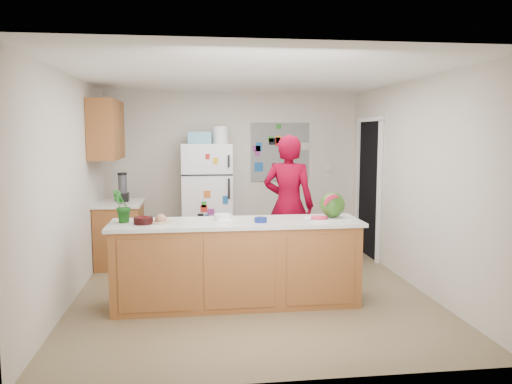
{
  "coord_description": "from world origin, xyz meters",
  "views": [
    {
      "loc": [
        -0.66,
        -5.74,
        1.85
      ],
      "look_at": [
        0.1,
        0.2,
        1.15
      ],
      "focal_mm": 35.0,
      "sensor_mm": 36.0,
      "label": 1
    }
  ],
  "objects": [
    {
      "name": "floor",
      "position": [
        0.0,
        0.0,
        -0.01
      ],
      "size": [
        4.0,
        4.5,
        0.02
      ],
      "primitive_type": "cube",
      "color": "brown",
      "rests_on": "ground"
    },
    {
      "name": "keys",
      "position": [
        0.58,
        -0.6,
        0.93
      ],
      "size": [
        0.09,
        0.05,
        0.01
      ],
      "primitive_type": "cube",
      "rotation": [
        0.0,
        0.0,
        -0.21
      ],
      "color": "gray",
      "rests_on": "peninsula_top"
    },
    {
      "name": "plate",
      "position": [
        -1.0,
        -0.49,
        0.93
      ],
      "size": [
        0.33,
        0.33,
        0.02
      ],
      "primitive_type": "cylinder",
      "rotation": [
        0.0,
        0.0,
        0.29
      ],
      "color": "tan",
      "rests_on": "peninsula_top"
    },
    {
      "name": "side_counter_top",
      "position": [
        -1.69,
        1.35,
        0.88
      ],
      "size": [
        0.64,
        0.84,
        0.04
      ],
      "primitive_type": "cube",
      "color": "silver",
      "rests_on": "side_counter_base"
    },
    {
      "name": "peninsula_base",
      "position": [
        -0.2,
        -0.5,
        0.44
      ],
      "size": [
        2.6,
        0.62,
        0.88
      ],
      "primitive_type": "cube",
      "color": "brown",
      "rests_on": "floor"
    },
    {
      "name": "paper_towel",
      "position": [
        -0.32,
        -0.52,
        0.93
      ],
      "size": [
        0.18,
        0.17,
        0.02
      ],
      "primitive_type": "cube",
      "rotation": [
        0.0,
        0.0,
        -0.16
      ],
      "color": "white",
      "rests_on": "peninsula_top"
    },
    {
      "name": "ceiling",
      "position": [
        0.0,
        0.0,
        2.51
      ],
      "size": [
        4.0,
        4.5,
        0.02
      ],
      "primitive_type": "cube",
      "color": "white",
      "rests_on": "wall_back"
    },
    {
      "name": "wall_back",
      "position": [
        0.0,
        2.26,
        1.25
      ],
      "size": [
        4.0,
        0.02,
        2.5
      ],
      "primitive_type": "cube",
      "color": "beige",
      "rests_on": "ground"
    },
    {
      "name": "potted_plant",
      "position": [
        -1.4,
        -0.45,
        1.1
      ],
      "size": [
        0.25,
        0.24,
        0.35
      ],
      "primitive_type": "imported",
      "rotation": [
        0.0,
        0.0,
        3.73
      ],
      "color": "#0E480E",
      "rests_on": "peninsula_top"
    },
    {
      "name": "refrigerator",
      "position": [
        -0.45,
        1.88,
        0.85
      ],
      "size": [
        0.75,
        0.7,
        1.7
      ],
      "primitive_type": "cube",
      "color": "silver",
      "rests_on": "floor"
    },
    {
      "name": "peninsula_top",
      "position": [
        -0.2,
        -0.5,
        0.9
      ],
      "size": [
        2.68,
        0.7,
        0.04
      ],
      "primitive_type": "cube",
      "color": "silver",
      "rests_on": "peninsula_base"
    },
    {
      "name": "upper_cabinets",
      "position": [
        -1.82,
        1.3,
        1.9
      ],
      "size": [
        0.35,
        1.0,
        0.8
      ],
      "primitive_type": "cube",
      "color": "brown",
      "rests_on": "wall_left"
    },
    {
      "name": "cutting_board",
      "position": [
        0.8,
        -0.48,
        0.93
      ],
      "size": [
        0.49,
        0.41,
        0.01
      ],
      "primitive_type": "cube",
      "rotation": [
        0.0,
        0.0,
        0.23
      ],
      "color": "white",
      "rests_on": "peninsula_top"
    },
    {
      "name": "wall_left",
      "position": [
        -2.01,
        0.0,
        1.25
      ],
      "size": [
        0.02,
        4.5,
        2.5
      ],
      "primitive_type": "cube",
      "color": "beige",
      "rests_on": "ground"
    },
    {
      "name": "watermelon_slice",
      "position": [
        0.7,
        -0.53,
        0.94
      ],
      "size": [
        0.18,
        0.18,
        0.02
      ],
      "primitive_type": "cylinder",
      "color": "#C13D30",
      "rests_on": "cutting_board"
    },
    {
      "name": "doorway",
      "position": [
        1.99,
        1.45,
        1.02
      ],
      "size": [
        0.03,
        0.85,
        2.04
      ],
      "primitive_type": "cube",
      "color": "black",
      "rests_on": "ground"
    },
    {
      "name": "wall_right",
      "position": [
        2.01,
        0.0,
        1.25
      ],
      "size": [
        0.02,
        4.5,
        2.5
      ],
      "primitive_type": "cube",
      "color": "beige",
      "rests_on": "ground"
    },
    {
      "name": "blender_appliance",
      "position": [
        -1.64,
        1.41,
        1.09
      ],
      "size": [
        0.12,
        0.12,
        0.38
      ],
      "primitive_type": "cylinder",
      "color": "black",
      "rests_on": "side_counter_top"
    },
    {
      "name": "watermelon",
      "position": [
        0.86,
        -0.46,
        1.07
      ],
      "size": [
        0.28,
        0.28,
        0.28
      ],
      "primitive_type": "sphere",
      "color": "#2F5B15",
      "rests_on": "cutting_board"
    },
    {
      "name": "cobalt_bowl",
      "position": [
        0.05,
        -0.6,
        0.95
      ],
      "size": [
        0.14,
        0.14,
        0.05
      ],
      "primitive_type": "cylinder",
      "rotation": [
        0.0,
        0.0,
        -0.04
      ],
      "color": "navy",
      "rests_on": "peninsula_top"
    },
    {
      "name": "white_bowl",
      "position": [
        -0.34,
        -0.4,
        0.95
      ],
      "size": [
        0.22,
        0.22,
        0.06
      ],
      "primitive_type": "cylinder",
      "rotation": [
        0.0,
        0.0,
        0.18
      ],
      "color": "white",
      "rests_on": "peninsula_top"
    },
    {
      "name": "person",
      "position": [
        0.57,
        0.59,
        0.92
      ],
      "size": [
        0.79,
        0.67,
        1.84
      ],
      "primitive_type": "imported",
      "rotation": [
        0.0,
        0.0,
        2.73
      ],
      "color": "#6B0015",
      "rests_on": "floor"
    },
    {
      "name": "cherry_bowl",
      "position": [
        -1.17,
        -0.55,
        0.96
      ],
      "size": [
        0.26,
        0.26,
        0.07
      ],
      "primitive_type": "cylinder",
      "rotation": [
        0.0,
        0.0,
        -0.39
      ],
      "color": "black",
      "rests_on": "peninsula_top"
    },
    {
      "name": "photo_collage",
      "position": [
        0.75,
        2.24,
        1.55
      ],
      "size": [
        0.95,
        0.01,
        0.95
      ],
      "primitive_type": "cube",
      "color": "slate",
      "rests_on": "wall_back"
    },
    {
      "name": "fridge_top_bin",
      "position": [
        -0.55,
        1.88,
        1.79
      ],
      "size": [
        0.35,
        0.28,
        0.18
      ],
      "primitive_type": "cube",
      "color": "#5999B2",
      "rests_on": "refrigerator"
    },
    {
      "name": "side_counter_base",
      "position": [
        -1.69,
        1.35,
        0.43
      ],
      "size": [
        0.6,
        0.8,
        0.86
      ],
      "primitive_type": "cube",
      "color": "brown",
      "rests_on": "floor"
    }
  ]
}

